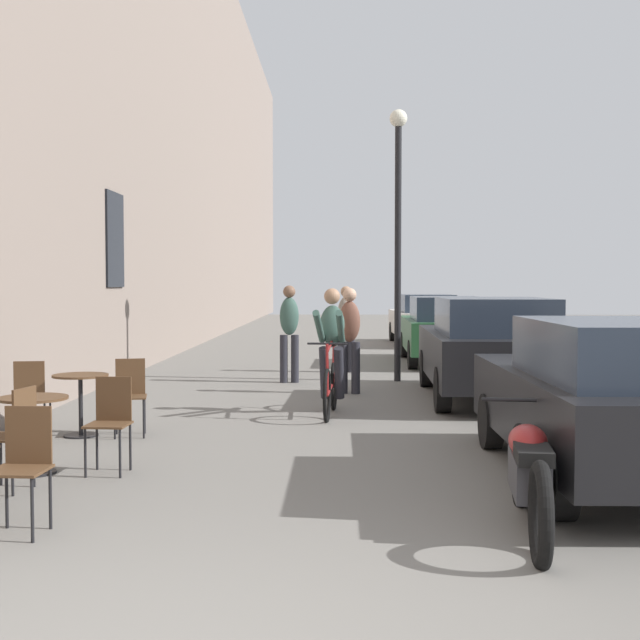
# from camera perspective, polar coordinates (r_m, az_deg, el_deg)

# --- Properties ---
(building_facade_left) EXTENTS (0.54, 68.00, 13.19)m
(building_facade_left) POSITION_cam_1_polar(r_m,az_deg,el_deg) (18.74, -12.58, 17.36)
(building_facade_left) COLOR gray
(building_facade_left) RESTS_ON ground_plane
(cafe_chair_near_toward_street) EXTENTS (0.39, 0.39, 0.89)m
(cafe_chair_near_toward_street) POSITION_cam_1_polar(r_m,az_deg,el_deg) (6.37, -19.65, -9.02)
(cafe_chair_near_toward_street) COLOR black
(cafe_chair_near_toward_street) RESTS_ON ground_plane
(cafe_table_mid) EXTENTS (0.64, 0.64, 0.72)m
(cafe_table_mid) POSITION_cam_1_polar(r_m,az_deg,el_deg) (8.26, -19.01, -6.36)
(cafe_table_mid) COLOR black
(cafe_table_mid) RESTS_ON ground_plane
(cafe_chair_mid_toward_street) EXTENTS (0.45, 0.45, 0.89)m
(cafe_chair_mid_toward_street) POSITION_cam_1_polar(r_m,az_deg,el_deg) (7.63, -20.20, -7.13)
(cafe_chair_mid_toward_street) COLOR black
(cafe_chair_mid_toward_street) RESTS_ON ground_plane
(cafe_chair_mid_toward_wall) EXTENTS (0.40, 0.40, 0.89)m
(cafe_chair_mid_toward_wall) POSITION_cam_1_polar(r_m,az_deg,el_deg) (8.12, -14.14, -6.48)
(cafe_chair_mid_toward_wall) COLOR black
(cafe_chair_mid_toward_wall) RESTS_ON ground_plane
(cafe_table_far) EXTENTS (0.64, 0.64, 0.72)m
(cafe_table_far) POSITION_cam_1_polar(r_m,az_deg,el_deg) (10.09, -16.06, -4.72)
(cafe_table_far) COLOR black
(cafe_table_far) RESTS_ON ground_plane
(cafe_chair_far_toward_street) EXTENTS (0.43, 0.43, 0.89)m
(cafe_chair_far_toward_street) POSITION_cam_1_polar(r_m,az_deg,el_deg) (10.20, -19.13, -4.71)
(cafe_chair_far_toward_street) COLOR black
(cafe_chair_far_toward_street) RESTS_ON ground_plane
(cafe_chair_far_toward_wall) EXTENTS (0.45, 0.45, 0.89)m
(cafe_chair_far_toward_wall) POSITION_cam_1_polar(r_m,az_deg,el_deg) (10.01, -12.86, -4.77)
(cafe_chair_far_toward_wall) COLOR black
(cafe_chair_far_toward_wall) RESTS_ON ground_plane
(cyclist_on_bicycle) EXTENTS (0.52, 1.76, 1.74)m
(cyclist_on_bicycle) POSITION_cam_1_polar(r_m,az_deg,el_deg) (11.34, 0.78, -2.37)
(cyclist_on_bicycle) COLOR black
(cyclist_on_bicycle) RESTS_ON ground_plane
(pedestrian_near) EXTENTS (0.37, 0.28, 1.70)m
(pedestrian_near) POSITION_cam_1_polar(r_m,az_deg,el_deg) (13.41, 2.04, -0.97)
(pedestrian_near) COLOR #26262D
(pedestrian_near) RESTS_ON ground_plane
(pedestrian_mid) EXTENTS (0.36, 0.27, 1.74)m
(pedestrian_mid) POSITION_cam_1_polar(r_m,az_deg,el_deg) (14.89, -2.12, -0.54)
(pedestrian_mid) COLOR #26262D
(pedestrian_mid) RESTS_ON ground_plane
(pedestrian_far) EXTENTS (0.37, 0.29, 1.72)m
(pedestrian_far) POSITION_cam_1_polar(r_m,az_deg,el_deg) (16.62, 1.79, -0.26)
(pedestrian_far) COLOR #26262D
(pedestrian_far) RESTS_ON ground_plane
(street_lamp) EXTENTS (0.32, 0.32, 4.90)m
(street_lamp) POSITION_cam_1_polar(r_m,az_deg,el_deg) (15.21, 5.36, 7.53)
(street_lamp) COLOR black
(street_lamp) RESTS_ON ground_plane
(parked_car_nearest) EXTENTS (1.75, 4.11, 1.46)m
(parked_car_nearest) POSITION_cam_1_polar(r_m,az_deg,el_deg) (7.90, 19.17, -5.03)
(parked_car_nearest) COLOR black
(parked_car_nearest) RESTS_ON ground_plane
(parked_car_second) EXTENTS (1.96, 4.44, 1.56)m
(parked_car_second) POSITION_cam_1_polar(r_m,az_deg,el_deg) (12.95, 11.49, -1.81)
(parked_car_second) COLOR black
(parked_car_second) RESTS_ON ground_plane
(parked_car_third) EXTENTS (1.85, 4.23, 1.49)m
(parked_car_third) POSITION_cam_1_polar(r_m,az_deg,el_deg) (18.66, 8.53, -0.60)
(parked_car_third) COLOR #23512D
(parked_car_third) RESTS_ON ground_plane
(parked_car_fourth) EXTENTS (1.82, 4.15, 1.46)m
(parked_car_fourth) POSITION_cam_1_polar(r_m,az_deg,el_deg) (24.40, 7.13, 0.10)
(parked_car_fourth) COLOR beige
(parked_car_fourth) RESTS_ON ground_plane
(parked_motorcycle) EXTENTS (0.62, 2.14, 0.92)m
(parked_motorcycle) POSITION_cam_1_polar(r_m,az_deg,el_deg) (6.28, 14.11, -10.17)
(parked_motorcycle) COLOR black
(parked_motorcycle) RESTS_ON ground_plane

